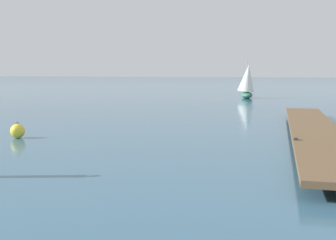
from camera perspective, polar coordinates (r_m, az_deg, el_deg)
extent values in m
cube|color=brown|center=(18.16, 18.30, -1.10)|extent=(3.14, 18.11, 0.16)
cylinder|color=brown|center=(13.75, 19.62, -4.39)|extent=(0.36, 0.36, 0.29)
cylinder|color=brown|center=(18.19, 18.28, -1.81)|extent=(0.36, 0.36, 0.29)
cylinder|color=brown|center=(22.65, 17.46, -0.24)|extent=(0.36, 0.36, 0.29)
cylinder|color=brown|center=(27.13, 16.91, 0.81)|extent=(0.36, 0.36, 0.29)
cube|color=#333338|center=(14.53, 16.19, -2.34)|extent=(0.13, 0.21, 0.08)
sphere|color=yellow|center=(18.29, -18.86, -1.35)|extent=(0.57, 0.57, 0.57)
torus|color=black|center=(18.26, -18.89, -0.47)|extent=(0.14, 0.02, 0.14)
ellipsoid|color=#337556|center=(44.00, 10.15, 3.19)|extent=(1.62, 3.34, 0.60)
cylinder|color=#B2ADA3|center=(44.04, 10.19, 5.56)|extent=(0.08, 0.08, 3.03)
cone|color=silver|center=(43.69, 10.20, 5.35)|extent=(2.10, 1.89, 2.73)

